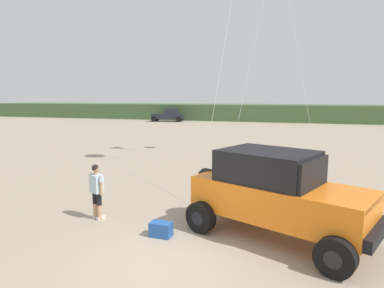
{
  "coord_description": "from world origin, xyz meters",
  "views": [
    {
      "loc": [
        2.57,
        -6.43,
        3.64
      ],
      "look_at": [
        -0.35,
        3.02,
        2.23
      ],
      "focal_mm": 31.25,
      "sensor_mm": 36.0,
      "label": 1
    }
  ],
  "objects_px": {
    "person_watching": "(97,189)",
    "distant_pickup": "(168,115)",
    "cooler_box": "(161,229)",
    "jeep": "(277,192)"
  },
  "relations": [
    {
      "from": "person_watching",
      "to": "distant_pickup",
      "type": "xyz_separation_m",
      "value": [
        -12.39,
        37.8,
        0.0
      ]
    },
    {
      "from": "jeep",
      "to": "distant_pickup",
      "type": "distance_m",
      "value": 41.44
    },
    {
      "from": "jeep",
      "to": "person_watching",
      "type": "distance_m",
      "value": 5.18
    },
    {
      "from": "person_watching",
      "to": "distant_pickup",
      "type": "height_order",
      "value": "distant_pickup"
    },
    {
      "from": "cooler_box",
      "to": "distant_pickup",
      "type": "relative_size",
      "value": 0.11
    },
    {
      "from": "cooler_box",
      "to": "distant_pickup",
      "type": "height_order",
      "value": "distant_pickup"
    },
    {
      "from": "person_watching",
      "to": "cooler_box",
      "type": "distance_m",
      "value": 2.49
    },
    {
      "from": "jeep",
      "to": "distant_pickup",
      "type": "bearing_deg",
      "value": 115.06
    },
    {
      "from": "person_watching",
      "to": "distant_pickup",
      "type": "relative_size",
      "value": 0.34
    },
    {
      "from": "cooler_box",
      "to": "distant_pickup",
      "type": "distance_m",
      "value": 41.12
    }
  ]
}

